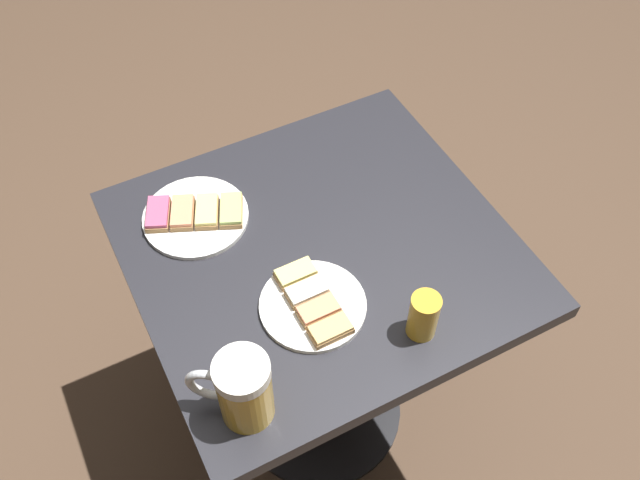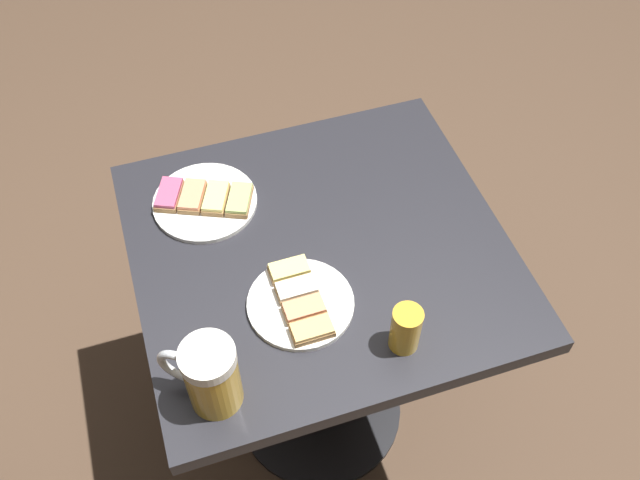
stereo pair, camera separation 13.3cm
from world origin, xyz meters
name	(u,v)px [view 2 (the right image)]	position (x,y,z in m)	size (l,w,h in m)	color
ground_plane	(320,409)	(0.00, 0.00, 0.00)	(6.00, 6.00, 0.00)	#4C3828
cafe_table	(320,296)	(0.00, 0.00, 0.56)	(0.71, 0.68, 0.74)	black
plate_near	(205,200)	(0.19, -0.18, 0.75)	(0.21, 0.21, 0.03)	white
plate_far	(300,302)	(0.08, 0.12, 0.75)	(0.19, 0.19, 0.03)	white
beer_mug	(210,375)	(0.26, 0.24, 0.81)	(0.13, 0.11, 0.15)	gold
beer_glass_small	(406,329)	(-0.07, 0.25, 0.78)	(0.05, 0.05, 0.10)	gold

